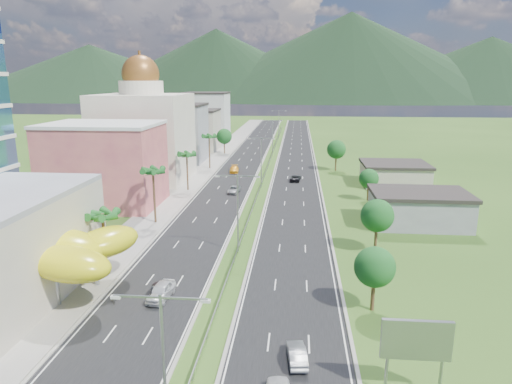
# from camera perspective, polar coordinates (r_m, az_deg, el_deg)

# --- Properties ---
(ground) EXTENTS (500.00, 500.00, 0.00)m
(ground) POSITION_cam_1_polar(r_m,az_deg,el_deg) (54.89, -3.62, -11.28)
(ground) COLOR #2D5119
(ground) RESTS_ON ground
(road_left) EXTENTS (11.00, 260.00, 0.04)m
(road_left) POSITION_cam_1_polar(r_m,az_deg,el_deg) (141.82, -1.07, 4.46)
(road_left) COLOR black
(road_left) RESTS_ON ground
(road_right) EXTENTS (11.00, 260.00, 0.04)m
(road_right) POSITION_cam_1_polar(r_m,az_deg,el_deg) (140.98, 5.01, 4.35)
(road_right) COLOR black
(road_right) RESTS_ON ground
(sidewalk_left) EXTENTS (7.00, 260.00, 0.12)m
(sidewalk_left) POSITION_cam_1_polar(r_m,az_deg,el_deg) (143.16, -4.87, 4.51)
(sidewalk_left) COLOR gray
(sidewalk_left) RESTS_ON ground
(median_guardrail) EXTENTS (0.10, 216.06, 0.76)m
(median_guardrail) POSITION_cam_1_polar(r_m,az_deg,el_deg) (123.40, 1.48, 3.31)
(median_guardrail) COLOR gray
(median_guardrail) RESTS_ON ground
(streetlight_median_a) EXTENTS (6.04, 0.25, 11.00)m
(streetlight_median_a) POSITION_cam_1_polar(r_m,az_deg,el_deg) (30.27, -11.49, -19.66)
(streetlight_median_a) COLOR gray
(streetlight_median_a) RESTS_ON ground
(streetlight_median_b) EXTENTS (6.04, 0.25, 11.00)m
(streetlight_median_b) POSITION_cam_1_polar(r_m,az_deg,el_deg) (61.84, -2.30, -1.66)
(streetlight_median_b) COLOR gray
(streetlight_median_b) RESTS_ON ground
(streetlight_median_c) EXTENTS (6.04, 0.25, 11.00)m
(streetlight_median_c) POSITION_cam_1_polar(r_m,az_deg,el_deg) (100.73, 0.67, 4.44)
(streetlight_median_c) COLOR gray
(streetlight_median_c) RESTS_ON ground
(streetlight_median_d) EXTENTS (6.04, 0.25, 11.00)m
(streetlight_median_d) POSITION_cam_1_polar(r_m,az_deg,el_deg) (145.21, 2.10, 7.35)
(streetlight_median_d) COLOR gray
(streetlight_median_d) RESTS_ON ground
(streetlight_median_e) EXTENTS (6.04, 0.25, 11.00)m
(streetlight_median_e) POSITION_cam_1_polar(r_m,az_deg,el_deg) (189.93, 2.87, 8.90)
(streetlight_median_e) COLOR gray
(streetlight_median_e) RESTS_ON ground
(lime_canopy) EXTENTS (18.00, 15.00, 7.40)m
(lime_canopy) POSITION_cam_1_polar(r_m,az_deg,el_deg) (56.07, -25.15, -6.57)
(lime_canopy) COLOR gold
(lime_canopy) RESTS_ON ground
(pink_shophouse) EXTENTS (20.00, 15.00, 15.00)m
(pink_shophouse) POSITION_cam_1_polar(r_m,az_deg,el_deg) (90.04, -18.38, 3.07)
(pink_shophouse) COLOR #B54A5A
(pink_shophouse) RESTS_ON ground
(domed_building) EXTENTS (20.00, 20.00, 28.70)m
(domed_building) POSITION_cam_1_polar(r_m,az_deg,el_deg) (110.71, -13.83, 7.31)
(domed_building) COLOR beige
(domed_building) RESTS_ON ground
(midrise_grey) EXTENTS (16.00, 15.00, 16.00)m
(midrise_grey) POSITION_cam_1_polar(r_m,az_deg,el_deg) (134.55, -9.91, 7.17)
(midrise_grey) COLOR gray
(midrise_grey) RESTS_ON ground
(midrise_beige) EXTENTS (16.00, 15.00, 13.00)m
(midrise_beige) POSITION_cam_1_polar(r_m,az_deg,el_deg) (155.93, -7.80, 7.60)
(midrise_beige) COLOR #B7A896
(midrise_beige) RESTS_ON ground
(midrise_white) EXTENTS (16.00, 15.00, 18.00)m
(midrise_white) POSITION_cam_1_polar(r_m,az_deg,el_deg) (178.08, -6.16, 9.23)
(midrise_white) COLOR silver
(midrise_white) RESTS_ON ground
(billboard) EXTENTS (5.20, 0.35, 6.20)m
(billboard) POSITION_cam_1_polar(r_m,az_deg,el_deg) (37.48, 19.41, -17.28)
(billboard) COLOR gray
(billboard) RESTS_ON ground
(shed_near) EXTENTS (15.00, 10.00, 5.00)m
(shed_near) POSITION_cam_1_polar(r_m,az_deg,el_deg) (79.50, 19.69, -2.12)
(shed_near) COLOR gray
(shed_near) RESTS_ON ground
(shed_far) EXTENTS (14.00, 12.00, 4.40)m
(shed_far) POSITION_cam_1_polar(r_m,az_deg,el_deg) (108.44, 16.90, 2.07)
(shed_far) COLOR #B7A896
(shed_far) RESTS_ON ground
(palm_tree_b) EXTENTS (3.60, 3.60, 8.10)m
(palm_tree_b) POSITION_cam_1_polar(r_m,az_deg,el_deg) (58.46, -18.63, -3.00)
(palm_tree_b) COLOR #47301C
(palm_tree_b) RESTS_ON ground
(palm_tree_c) EXTENTS (3.60, 3.60, 9.60)m
(palm_tree_c) POSITION_cam_1_polar(r_m,az_deg,el_deg) (76.26, -12.76, 2.35)
(palm_tree_c) COLOR #47301C
(palm_tree_c) RESTS_ON ground
(palm_tree_d) EXTENTS (3.60, 3.60, 8.60)m
(palm_tree_d) POSITION_cam_1_polar(r_m,az_deg,el_deg) (98.19, -8.65, 4.50)
(palm_tree_d) COLOR #47301C
(palm_tree_d) RESTS_ON ground
(palm_tree_e) EXTENTS (3.60, 3.60, 9.40)m
(palm_tree_e) POSITION_cam_1_polar(r_m,az_deg,el_deg) (122.25, -5.88, 6.79)
(palm_tree_e) COLOR #47301C
(palm_tree_e) RESTS_ON ground
(leafy_tree_lfar) EXTENTS (4.90, 4.90, 8.05)m
(leafy_tree_lfar) POSITION_cam_1_polar(r_m,az_deg,el_deg) (147.01, -3.99, 6.95)
(leafy_tree_lfar) COLOR #47301C
(leafy_tree_lfar) RESTS_ON ground
(leafy_tree_ra) EXTENTS (4.20, 4.20, 6.90)m
(leafy_tree_ra) POSITION_cam_1_polar(r_m,az_deg,el_deg) (48.48, 14.62, -9.08)
(leafy_tree_ra) COLOR #47301C
(leafy_tree_ra) RESTS_ON ground
(leafy_tree_rb) EXTENTS (4.55, 4.55, 7.47)m
(leafy_tree_rb) POSITION_cam_1_polar(r_m,az_deg,el_deg) (64.65, 14.92, -2.89)
(leafy_tree_rb) COLOR #47301C
(leafy_tree_rb) RESTS_ON ground
(leafy_tree_rc) EXTENTS (3.85, 3.85, 6.33)m
(leafy_tree_rc) POSITION_cam_1_polar(r_m,az_deg,el_deg) (92.12, 13.93, 1.62)
(leafy_tree_rc) COLOR #47301C
(leafy_tree_rc) RESTS_ON ground
(leafy_tree_rd) EXTENTS (4.90, 4.90, 8.05)m
(leafy_tree_rd) POSITION_cam_1_polar(r_m,az_deg,el_deg) (120.78, 10.02, 5.25)
(leafy_tree_rd) COLOR #47301C
(leafy_tree_rd) RESTS_ON ground
(mountain_ridge) EXTENTS (860.00, 140.00, 90.00)m
(mountain_ridge) POSITION_cam_1_polar(r_m,az_deg,el_deg) (502.29, 11.40, 11.00)
(mountain_ridge) COLOR black
(mountain_ridge) RESTS_ON ground
(car_white_near_left) EXTENTS (2.45, 5.13, 1.69)m
(car_white_near_left) POSITION_cam_1_polar(r_m,az_deg,el_deg) (51.92, -11.79, -12.03)
(car_white_near_left) COLOR silver
(car_white_near_left) RESTS_ON road_left
(car_dark_left) EXTENTS (1.86, 4.39, 1.41)m
(car_dark_left) POSITION_cam_1_polar(r_m,az_deg,el_deg) (51.96, -12.09, -12.20)
(car_dark_left) COLOR black
(car_dark_left) RESTS_ON road_left
(car_silver_mid_left) EXTENTS (2.49, 5.01, 1.37)m
(car_silver_mid_left) POSITION_cam_1_polar(r_m,az_deg,el_deg) (96.21, -2.74, 0.31)
(car_silver_mid_left) COLOR #929599
(car_silver_mid_left) RESTS_ON road_left
(car_yellow_far_left) EXTENTS (2.75, 5.64, 1.58)m
(car_yellow_far_left) POSITION_cam_1_polar(r_m,az_deg,el_deg) (117.58, -2.74, 2.87)
(car_yellow_far_left) COLOR orange
(car_yellow_far_left) RESTS_ON road_left
(car_silver_right) EXTENTS (1.95, 4.35, 1.39)m
(car_silver_right) POSITION_cam_1_polar(r_m,az_deg,el_deg) (41.11, 5.13, -19.52)
(car_silver_right) COLOR #94969A
(car_silver_right) RESTS_ON road_right
(car_dark_far_right) EXTENTS (2.71, 5.06, 1.35)m
(car_dark_far_right) POSITION_cam_1_polar(r_m,az_deg,el_deg) (107.79, 4.95, 1.75)
(car_dark_far_right) COLOR black
(car_dark_far_right) RESTS_ON road_right
(motorcycle) EXTENTS (0.85, 1.98, 1.22)m
(motorcycle) POSITION_cam_1_polar(r_m,az_deg,el_deg) (52.55, -17.14, -12.33)
(motorcycle) COLOR black
(motorcycle) RESTS_ON road_left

